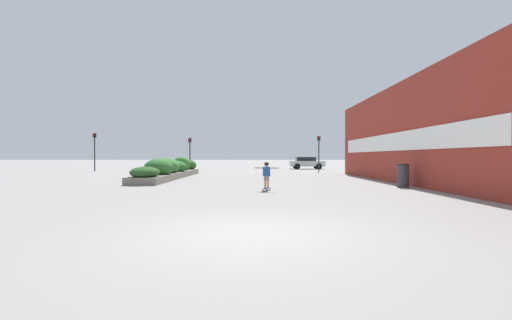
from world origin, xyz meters
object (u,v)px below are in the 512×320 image
at_px(car_center_left, 305,163).
at_px(traffic_light_left, 188,148).
at_px(skateboarder, 265,172).
at_px(trash_bin, 401,176).
at_px(traffic_light_right, 317,147).
at_px(traffic_light_far_left, 93,145).
at_px(skateboard, 265,189).
at_px(car_leftmost, 405,162).

distance_m(car_center_left, traffic_light_left, 13.93).
xyz_separation_m(skateboarder, traffic_light_left, (-7.01, 19.50, 1.49)).
xyz_separation_m(trash_bin, car_center_left, (-0.93, 23.97, 0.20)).
height_order(traffic_light_right, traffic_light_far_left, traffic_light_far_left).
bearing_deg(trash_bin, skateboarder, -166.51).
bearing_deg(traffic_light_left, traffic_light_right, -1.98).
distance_m(skateboarder, trash_bin, 6.59).
bearing_deg(trash_bin, traffic_light_left, 126.74).
bearing_deg(trash_bin, skateboard, -166.51).
xyz_separation_m(car_center_left, traffic_light_left, (-12.48, -6.01, 1.51)).
bearing_deg(car_leftmost, traffic_light_right, -68.86).
distance_m(skateboard, trash_bin, 6.60).
xyz_separation_m(skateboard, traffic_light_right, (5.71, 19.06, 2.29)).
height_order(skateboarder, traffic_light_right, traffic_light_right).
height_order(car_leftmost, car_center_left, car_leftmost).
xyz_separation_m(skateboard, traffic_light_far_left, (-16.51, 19.60, 2.48)).
xyz_separation_m(skateboard, traffic_light_left, (-7.01, 19.50, 2.19)).
bearing_deg(traffic_light_right, traffic_light_far_left, 178.60).
bearing_deg(skateboard, car_leftmost, 74.32).
relative_size(car_leftmost, traffic_light_right, 1.14).
relative_size(car_center_left, traffic_light_left, 1.21).
distance_m(skateboard, traffic_light_far_left, 25.75).
height_order(skateboarder, traffic_light_far_left, traffic_light_far_left).
bearing_deg(traffic_light_far_left, traffic_light_right, -1.40).
bearing_deg(traffic_light_far_left, traffic_light_left, -0.62).
xyz_separation_m(traffic_light_left, traffic_light_right, (12.72, -0.44, 0.10)).
xyz_separation_m(trash_bin, car_leftmost, (9.65, 21.52, 0.26)).
relative_size(skateboard, car_center_left, 0.20).
relative_size(car_leftmost, traffic_light_far_left, 1.04).
distance_m(trash_bin, car_center_left, 23.99).
distance_m(skateboard, car_center_left, 26.10).
height_order(car_leftmost, traffic_light_far_left, traffic_light_far_left).
xyz_separation_m(skateboarder, car_center_left, (5.47, 25.51, -0.02)).
height_order(traffic_light_left, traffic_light_right, traffic_light_right).
bearing_deg(car_center_left, skateboard, -12.11).
xyz_separation_m(car_center_left, traffic_light_right, (0.24, -6.45, 1.61)).
bearing_deg(car_leftmost, trash_bin, -24.15).
height_order(skateboarder, car_center_left, car_center_left).
distance_m(traffic_light_right, traffic_light_far_left, 22.23).
distance_m(skateboard, traffic_light_right, 20.03).
xyz_separation_m(car_leftmost, traffic_light_left, (-23.06, -3.56, 1.45)).
distance_m(car_leftmost, traffic_light_far_left, 32.80).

